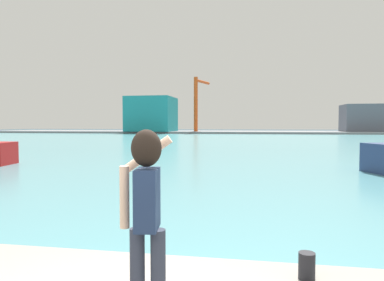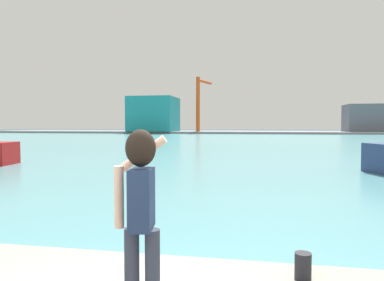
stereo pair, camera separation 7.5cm
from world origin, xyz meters
TOP-DOWN VIEW (x-y plane):
  - ground_plane at (0.00, 50.00)m, footprint 220.00×220.00m
  - harbor_water at (0.00, 52.00)m, footprint 140.00×100.00m
  - far_shore_dock at (0.00, 92.00)m, footprint 140.00×20.00m
  - person_photographer at (0.15, 0.46)m, footprint 0.53×0.55m
  - harbor_bollard at (1.73, 1.54)m, footprint 0.19×0.19m
  - warehouse_left at (-25.51, 87.14)m, footprint 11.49×11.76m
  - warehouse_right at (31.53, 91.81)m, footprint 17.67×8.28m
  - port_crane at (-13.55, 87.87)m, footprint 3.08×8.38m

SIDE VIEW (x-z plane):
  - ground_plane at x=0.00m, z-range 0.00..0.00m
  - harbor_water at x=0.00m, z-range 0.00..0.02m
  - far_shore_dock at x=0.00m, z-range 0.00..0.51m
  - harbor_bollard at x=1.73m, z-range 0.54..0.84m
  - person_photographer at x=0.15m, z-range 0.73..2.47m
  - warehouse_right at x=31.53m, z-range 0.51..7.21m
  - warehouse_left at x=-25.51m, z-range 0.51..9.37m
  - port_crane at x=-13.55m, z-range 1.87..15.70m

